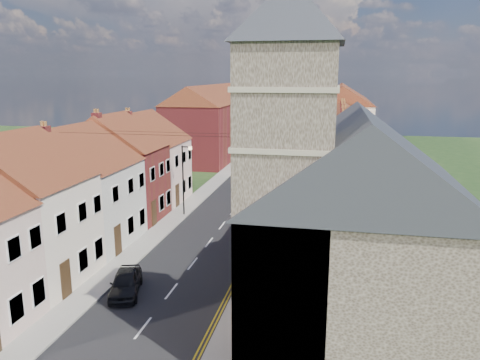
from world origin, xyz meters
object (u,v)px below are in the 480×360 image
Objects in this scene: car_near at (126,282)px; pedestrian_right at (238,284)px; car_far at (250,161)px; car_distant at (276,141)px; church at (347,215)px; lamppost at (184,176)px.

car_near is 2.21× the size of pedestrian_right.
car_distant is (0.89, 19.30, -0.05)m from car_far.
pedestrian_right is (-5.40, 2.27, -4.88)m from church.
pedestrian_right is at bearing -91.01° from car_far.
church reaches higher than car_distant.
pedestrian_right reaches higher than car_distant.
church is 3.40× the size of car_distant.
car_near is 0.83× the size of car_far.
lamppost is 1.29× the size of car_far.
church is 8.68× the size of pedestrian_right.
pedestrian_right is (5.46, -57.04, 0.37)m from car_distant.
car_distant is (0.90, 57.39, -0.04)m from car_near.
car_far reaches higher than car_distant.
church reaches higher than car_near.
car_near is at bearing -84.52° from lamppost.
lamppost reaches higher than car_distant.
car_near is (-11.76, 1.93, -5.22)m from church.
car_near is at bearing -10.28° from pedestrian_right.
church is 2.53× the size of lamppost.
car_far is 2.66× the size of pedestrian_right.
church is at bearing -87.98° from car_distant.
car_near is 57.39m from car_distant.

